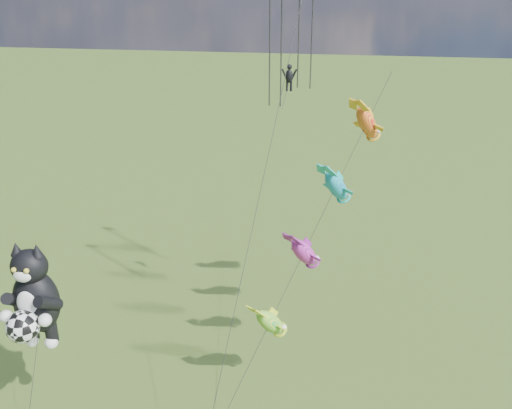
# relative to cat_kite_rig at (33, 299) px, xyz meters

# --- Properties ---
(cat_kite_rig) EXTENTS (2.71, 4.18, 10.70)m
(cat_kite_rig) POSITION_rel_cat_kite_rig_xyz_m (0.00, 0.00, 0.00)
(cat_kite_rig) COLOR brown
(cat_kite_rig) RESTS_ON ground
(fish_windsock_rig) EXTENTS (8.57, 13.59, 17.17)m
(fish_windsock_rig) POSITION_rel_cat_kite_rig_xyz_m (13.75, 7.75, 1.94)
(fish_windsock_rig) COLOR brown
(fish_windsock_rig) RESTS_ON ground
(parafoil_rig) EXTENTS (4.01, 17.33, 26.23)m
(parafoil_rig) POSITION_rel_cat_kite_rig_xyz_m (11.61, 8.70, 11.62)
(parafoil_rig) COLOR brown
(parafoil_rig) RESTS_ON ground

